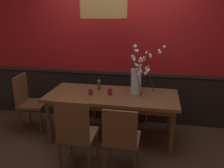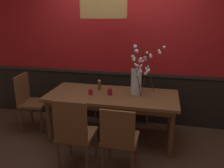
% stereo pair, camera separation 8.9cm
% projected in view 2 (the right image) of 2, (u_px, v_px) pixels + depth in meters
% --- Properties ---
extents(ground_plane, '(24.00, 24.00, 0.00)m').
position_uv_depth(ground_plane, '(112.00, 137.00, 3.76)').
color(ground_plane, '#422D1E').
extents(back_wall, '(5.25, 0.14, 2.62)m').
position_uv_depth(back_wall, '(121.00, 50.00, 4.06)').
color(back_wall, black).
rests_on(back_wall, ground).
extents(dining_table, '(1.98, 0.88, 0.74)m').
position_uv_depth(dining_table, '(112.00, 99.00, 3.57)').
color(dining_table, brown).
rests_on(dining_table, ground).
extents(chair_near_side_right, '(0.43, 0.43, 0.90)m').
position_uv_depth(chair_near_side_right, '(119.00, 137.00, 2.77)').
color(chair_near_side_right, brown).
rests_on(chair_near_side_right, ground).
extents(chair_near_side_left, '(0.43, 0.44, 0.97)m').
position_uv_depth(chair_near_side_left, '(74.00, 131.00, 2.86)').
color(chair_near_side_left, brown).
rests_on(chair_near_side_left, ground).
extents(chair_far_side_left, '(0.46, 0.42, 0.96)m').
position_uv_depth(chair_far_side_left, '(109.00, 89.00, 4.45)').
color(chair_far_side_left, brown).
rests_on(chair_far_side_left, ground).
extents(chair_head_west_end, '(0.45, 0.47, 0.96)m').
position_uv_depth(chair_head_west_end, '(30.00, 99.00, 3.91)').
color(chair_head_west_end, brown).
rests_on(chair_head_west_end, ground).
extents(chair_far_side_right, '(0.45, 0.46, 0.96)m').
position_uv_depth(chair_far_side_right, '(138.00, 91.00, 4.33)').
color(chair_far_side_right, brown).
rests_on(chair_far_side_right, ground).
extents(vase_with_blossoms, '(0.49, 0.59, 0.79)m').
position_uv_depth(vase_with_blossoms, '(137.00, 79.00, 3.49)').
color(vase_with_blossoms, silver).
rests_on(vase_with_blossoms, dining_table).
extents(candle_holder_nearer_center, '(0.08, 0.08, 0.10)m').
position_uv_depth(candle_holder_nearer_center, '(110.00, 92.00, 3.51)').
color(candle_holder_nearer_center, maroon).
rests_on(candle_holder_nearer_center, dining_table).
extents(candle_holder_nearer_edge, '(0.07, 0.07, 0.09)m').
position_uv_depth(candle_holder_nearer_edge, '(91.00, 92.00, 3.51)').
color(candle_holder_nearer_edge, maroon).
rests_on(candle_holder_nearer_edge, dining_table).
extents(condiment_bottle, '(0.05, 0.05, 0.16)m').
position_uv_depth(condiment_bottle, '(99.00, 85.00, 3.73)').
color(condiment_bottle, brown).
rests_on(condiment_bottle, dining_table).
extents(pendant_lamp, '(0.64, 0.64, 0.76)m').
position_uv_depth(pendant_lamp, '(104.00, 7.00, 3.14)').
color(pendant_lamp, tan).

